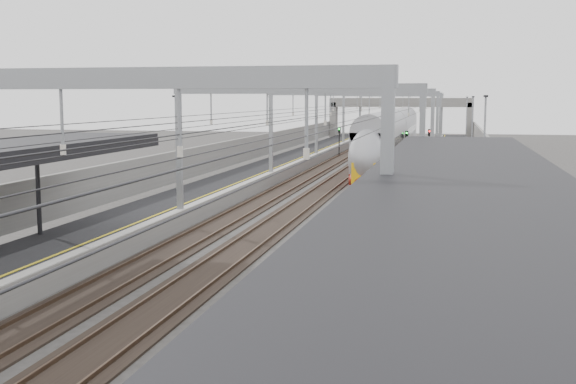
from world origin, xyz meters
The scene contains 13 objects.
platform_left centered at (-8.00, 45.00, 0.50)m, with size 4.00×120.00×1.00m, color black.
platform_right centered at (8.00, 45.00, 0.50)m, with size 4.00×120.00×1.00m, color black.
tracks centered at (0.00, 45.00, 0.05)m, with size 11.40×140.00×0.20m.
overhead_line centered at (0.00, 51.62, 6.14)m, with size 13.00×140.00×6.60m.
canopy_right centered at (8.03, 2.99, 5.09)m, with size 4.40×30.00×4.24m.
overbridge centered at (0.00, 100.00, 5.31)m, with size 22.00×2.20×6.90m.
wall_left centered at (-11.20, 45.00, 1.60)m, with size 0.30×120.00×3.20m, color slate.
wall_right centered at (11.20, 45.00, 1.60)m, with size 0.30×120.00×3.20m, color slate.
train centered at (1.50, 63.12, 2.21)m, with size 2.87×52.24×4.53m.
bench centered at (7.53, 11.45, 1.59)m, with size 0.57×1.90×0.97m.
signal_green centered at (-5.20, 71.05, 2.42)m, with size 0.32×0.32×3.48m.
signal_red_near centered at (3.20, 62.72, 2.42)m, with size 0.32×0.32×3.48m.
signal_red_far centered at (5.40, 67.51, 2.42)m, with size 0.32×0.32×3.48m.
Camera 1 is at (7.62, -13.79, 6.89)m, focal length 45.00 mm.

